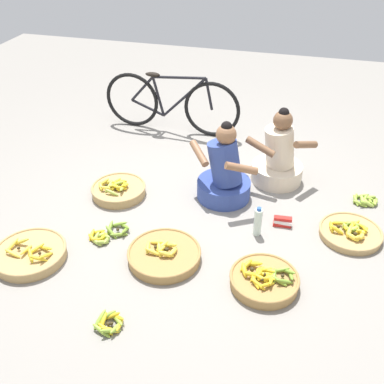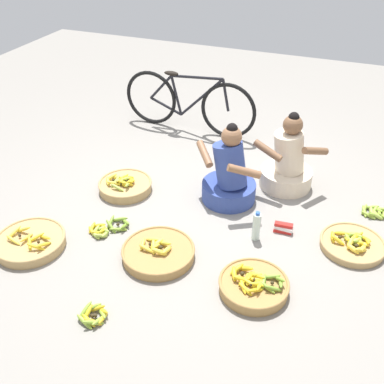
{
  "view_description": "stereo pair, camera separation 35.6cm",
  "coord_description": "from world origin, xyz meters",
  "views": [
    {
      "loc": [
        0.83,
        -3.31,
        2.55
      ],
      "look_at": [
        0.0,
        -0.2,
        0.35
      ],
      "focal_mm": 42.2,
      "sensor_mm": 36.0,
      "label": 1
    },
    {
      "loc": [
        1.17,
        -3.2,
        2.55
      ],
      "look_at": [
        0.0,
        -0.2,
        0.35
      ],
      "focal_mm": 42.2,
      "sensor_mm": 36.0,
      "label": 2
    }
  ],
  "objects": [
    {
      "name": "ground_plane",
      "position": [
        0.0,
        0.0,
        0.0
      ],
      "size": [
        10.0,
        10.0,
        0.0
      ],
      "primitive_type": "plane",
      "color": "gray"
    },
    {
      "name": "vendor_woman_front",
      "position": [
        0.19,
        0.3,
        0.26
      ],
      "size": [
        0.71,
        0.55,
        0.81
      ],
      "color": "#334793",
      "rests_on": "ground"
    },
    {
      "name": "vendor_woman_behind",
      "position": [
        0.65,
        0.74,
        0.26
      ],
      "size": [
        0.7,
        0.54,
        0.81
      ],
      "color": "beige",
      "rests_on": "ground"
    },
    {
      "name": "bicycle_leaning",
      "position": [
        -0.74,
        1.56,
        0.36
      ],
      "size": [
        1.7,
        0.09,
        0.73
      ],
      "color": "black",
      "rests_on": "ground"
    },
    {
      "name": "banana_basket_mid_left",
      "position": [
        -0.82,
        0.06,
        0.06
      ],
      "size": [
        0.54,
        0.54,
        0.16
      ],
      "color": "tan",
      "rests_on": "ground"
    },
    {
      "name": "banana_basket_near_bicycle",
      "position": [
        1.38,
        -0.01,
        0.04
      ],
      "size": [
        0.54,
        0.54,
        0.13
      ],
      "color": "tan",
      "rests_on": "ground"
    },
    {
      "name": "banana_basket_back_right",
      "position": [
        -1.16,
        -0.98,
        0.05
      ],
      "size": [
        0.59,
        0.59,
        0.16
      ],
      "color": "tan",
      "rests_on": "ground"
    },
    {
      "name": "banana_basket_near_vendor",
      "position": [
        0.73,
        -0.79,
        0.06
      ],
      "size": [
        0.53,
        0.53,
        0.16
      ],
      "color": "#A87F47",
      "rests_on": "ground"
    },
    {
      "name": "banana_basket_front_center",
      "position": [
        -0.1,
        -0.71,
        0.05
      ],
      "size": [
        0.61,
        0.61,
        0.16
      ],
      "color": "#A87F47",
      "rests_on": "ground"
    },
    {
      "name": "loose_bananas_front_right",
      "position": [
        -0.67,
        -0.57,
        0.03
      ],
      "size": [
        0.34,
        0.36,
        0.1
      ],
      "color": "olive",
      "rests_on": "ground"
    },
    {
      "name": "loose_bananas_back_center",
      "position": [
        -0.25,
        -1.46,
        0.03
      ],
      "size": [
        0.23,
        0.23,
        0.1
      ],
      "color": "#8CAD38",
      "rests_on": "ground"
    },
    {
      "name": "loose_bananas_back_left",
      "position": [
        1.54,
        0.55,
        0.03
      ],
      "size": [
        0.25,
        0.21,
        0.08
      ],
      "color": "#8CAD38",
      "rests_on": "ground"
    },
    {
      "name": "water_bottle",
      "position": [
        0.59,
        -0.19,
        0.13
      ],
      "size": [
        0.07,
        0.07,
        0.29
      ],
      "color": "silver",
      "rests_on": "ground"
    },
    {
      "name": "packet_carton_stack",
      "position": [
        0.79,
        -0.02,
        0.04
      ],
      "size": [
        0.17,
        0.07,
        0.09
      ],
      "color": "red",
      "rests_on": "ground"
    }
  ]
}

